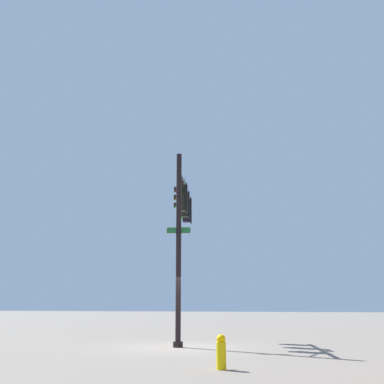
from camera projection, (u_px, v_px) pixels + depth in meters
ground_plane at (178, 347)px, 17.16m from camera, size 120.00×120.00×0.00m
signal_pole_assembly at (182, 216)px, 20.13m from camera, size 5.01×1.34×7.29m
fire_hydrant at (221, 352)px, 11.66m from camera, size 0.33×0.24×0.83m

